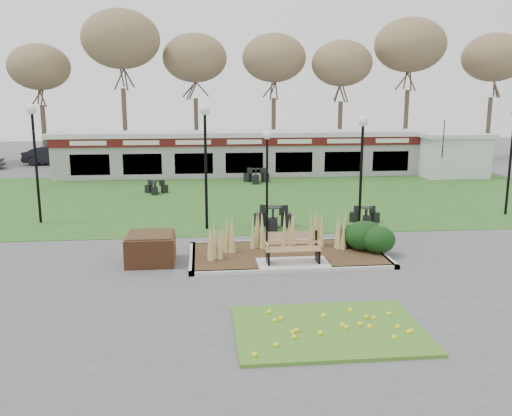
{
  "coord_description": "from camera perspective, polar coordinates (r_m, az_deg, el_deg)",
  "views": [
    {
      "loc": [
        -2.78,
        -15.71,
        5.18
      ],
      "look_at": [
        -0.96,
        2.0,
        1.49
      ],
      "focal_mm": 38.0,
      "sensor_mm": 36.0,
      "label": 1
    }
  ],
  "objects": [
    {
      "name": "bistro_set_b",
      "position": [
        29.73,
        -10.49,
        1.97
      ],
      "size": [
        1.28,
        1.15,
        0.68
      ],
      "color": "black",
      "rests_on": "ground"
    },
    {
      "name": "bistro_set_d",
      "position": [
        32.93,
        0.02,
        3.2
      ],
      "size": [
        1.58,
        1.49,
        0.85
      ],
      "color": "black",
      "rests_on": "ground"
    },
    {
      "name": "bistro_set_c",
      "position": [
        22.8,
        11.42,
        -1.03
      ],
      "size": [
        1.25,
        1.19,
        0.67
      ],
      "color": "black",
      "rests_on": "ground"
    },
    {
      "name": "lamp_post_mid_left",
      "position": [
        23.73,
        -22.34,
        6.89
      ],
      "size": [
        0.4,
        0.4,
        4.86
      ],
      "color": "black",
      "rests_on": "ground"
    },
    {
      "name": "service_hut",
      "position": [
        37.62,
        19.89,
        5.33
      ],
      "size": [
        4.4,
        3.4,
        2.83
      ],
      "color": "silver",
      "rests_on": "ground"
    },
    {
      "name": "planting_bed",
      "position": [
        18.18,
        7.23,
        -3.74
      ],
      "size": [
        6.75,
        3.4,
        1.27
      ],
      "color": "#352215",
      "rests_on": "ground"
    },
    {
      "name": "park_bench",
      "position": [
        16.84,
        3.86,
        -4.14
      ],
      "size": [
        1.7,
        0.66,
        0.93
      ],
      "color": "#906341",
      "rests_on": "ground"
    },
    {
      "name": "lawn",
      "position": [
        28.32,
        -0.15,
        1.2
      ],
      "size": [
        34.0,
        16.0,
        0.02
      ],
      "primitive_type": "cube",
      "color": "#2A591C",
      "rests_on": "ground"
    },
    {
      "name": "food_pavilion",
      "position": [
        35.97,
        -1.42,
        5.8
      ],
      "size": [
        24.6,
        3.4,
        2.9
      ],
      "color": "gray",
      "rests_on": "ground"
    },
    {
      "name": "bistro_set_a",
      "position": [
        21.58,
        1.84,
        -1.35
      ],
      "size": [
        1.57,
        1.52,
        0.85
      ],
      "color": "black",
      "rests_on": "ground"
    },
    {
      "name": "flower_bed",
      "position": [
        12.54,
        7.63,
        -12.45
      ],
      "size": [
        4.2,
        3.0,
        0.16
      ],
      "color": "#24661D",
      "rests_on": "ground"
    },
    {
      "name": "ground",
      "position": [
        16.77,
        3.97,
        -6.31
      ],
      "size": [
        100.0,
        100.0,
        0.0
      ],
      "primitive_type": "plane",
      "color": "#515154",
      "rests_on": "ground"
    },
    {
      "name": "lamp_post_near_right",
      "position": [
        20.29,
        1.18,
        5.15
      ],
      "size": [
        0.33,
        0.33,
        3.93
      ],
      "color": "black",
      "rests_on": "ground"
    },
    {
      "name": "patio_umbrella",
      "position": [
        33.22,
        19.0,
        5.12
      ],
      "size": [
        2.71,
        2.74,
        2.73
      ],
      "color": "black",
      "rests_on": "ground"
    },
    {
      "name": "lamp_post_mid_right",
      "position": [
        21.01,
        -5.36,
        7.19
      ],
      "size": [
        0.4,
        0.4,
        4.86
      ],
      "color": "black",
      "rests_on": "ground"
    },
    {
      "name": "brick_planter",
      "position": [
        17.43,
        -11.02,
        -4.17
      ],
      "size": [
        1.5,
        1.5,
        0.95
      ],
      "color": "brown",
      "rests_on": "ground"
    },
    {
      "name": "tree_backdrop",
      "position": [
        43.91,
        -2.32,
        15.86
      ],
      "size": [
        47.24,
        5.24,
        10.36
      ],
      "color": "#47382B",
      "rests_on": "ground"
    },
    {
      "name": "lamp_post_near_left",
      "position": [
        19.86,
        11.1,
        5.99
      ],
      "size": [
        0.37,
        0.37,
        4.5
      ],
      "color": "black",
      "rests_on": "ground"
    },
    {
      "name": "car_black",
      "position": [
        44.39,
        -20.59,
        5.19
      ],
      "size": [
        4.42,
        1.79,
        1.43
      ],
      "primitive_type": "imported",
      "rotation": [
        0.0,
        0.0,
        1.5
      ],
      "color": "black",
      "rests_on": "ground"
    }
  ]
}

